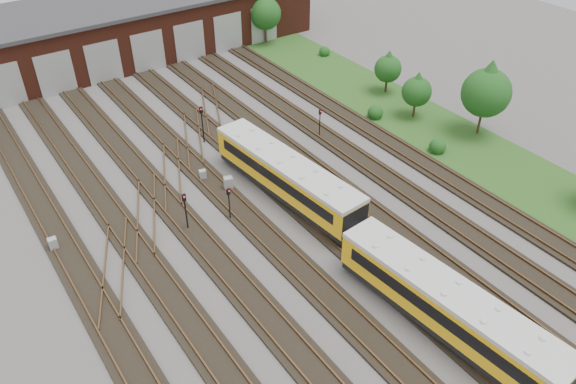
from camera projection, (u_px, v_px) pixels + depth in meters
ground at (315, 250)px, 38.56m from camera, size 120.00×120.00×0.00m
track_network at (308, 245)px, 38.81m from camera, size 30.40×70.00×0.33m
maintenance_shed at (100, 32)px, 63.05m from camera, size 51.00×12.50×6.35m
grass_verge at (409, 116)px, 53.94m from camera, size 8.00×55.00×0.05m
metro_train at (447, 307)px, 31.93m from camera, size 3.85×46.72×3.01m
signal_mast_0 at (185, 207)px, 39.15m from camera, size 0.29×0.28×3.14m
signal_mast_1 at (229, 200)px, 40.18m from camera, size 0.28×0.27×2.78m
signal_mast_2 at (202, 120)px, 48.76m from camera, size 0.32×0.31×3.50m
signal_mast_3 at (320, 119)px, 49.89m from camera, size 0.23×0.21×2.70m
relay_cabinet_0 at (53, 244)px, 38.33m from camera, size 0.62×0.53×0.97m
relay_cabinet_1 at (203, 175)px, 45.14m from camera, size 0.62×0.56×0.88m
relay_cabinet_2 at (228, 183)px, 43.98m from camera, size 0.80×0.72×1.12m
relay_cabinet_3 at (242, 143)px, 48.96m from camera, size 0.68×0.57×1.09m
relay_cabinet_4 at (290, 188)px, 43.53m from camera, size 0.79×0.73×1.07m
tree_0 at (265, 10)px, 66.74m from camera, size 3.81×3.81×6.31m
tree_1 at (388, 66)px, 56.37m from camera, size 2.74×2.74×4.55m
tree_2 at (487, 87)px, 48.61m from camera, size 4.32×4.32×7.15m
tree_3 at (417, 88)px, 52.12m from camera, size 2.79×2.79×4.63m
bush_0 at (438, 145)px, 48.34m from camera, size 1.45×1.45×1.45m
bush_1 at (375, 111)px, 53.28m from camera, size 1.47×1.47×1.47m
bush_2 at (325, 50)px, 65.52m from camera, size 1.27×1.27×1.27m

